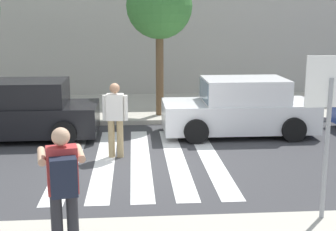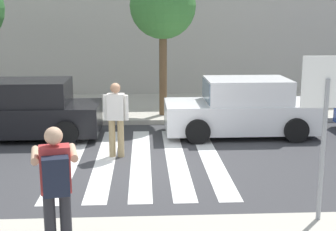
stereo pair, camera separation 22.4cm
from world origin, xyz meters
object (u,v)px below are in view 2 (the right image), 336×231
stop_sign (326,102)px  photographer_with_backpack (56,181)px  pedestrian_crossing (116,116)px  parked_car_black (24,111)px  street_tree_center (163,7)px  parked_car_white (242,109)px

stop_sign → photographer_with_backpack: stop_sign is taller
pedestrian_crossing → parked_car_black: size_ratio=0.42×
stop_sign → street_tree_center: bearing=104.7°
parked_car_black → parked_car_white: (5.87, 0.00, 0.00)m
stop_sign → parked_car_black: 8.28m
photographer_with_backpack → parked_car_white: bearing=60.3°
pedestrian_crossing → parked_car_black: bearing=143.8°
stop_sign → street_tree_center: size_ratio=0.58×
parked_car_black → street_tree_center: bearing=29.0°
stop_sign → parked_car_black: (-5.86, 5.73, -1.24)m
parked_car_white → street_tree_center: bearing=134.5°
parked_car_black → parked_car_white: size_ratio=1.00×
parked_car_black → photographer_with_backpack: bearing=-72.7°
parked_car_black → street_tree_center: street_tree_center is taller
photographer_with_backpack → street_tree_center: size_ratio=0.40×
stop_sign → pedestrian_crossing: size_ratio=1.45×
stop_sign → parked_car_black: size_ratio=0.61×
photographer_with_backpack → street_tree_center: bearing=78.9°
photographer_with_backpack → parked_car_white: (3.79, 6.66, -0.44)m
stop_sign → street_tree_center: 8.23m
parked_car_white → stop_sign: bearing=-90.1°
stop_sign → street_tree_center: street_tree_center is taller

